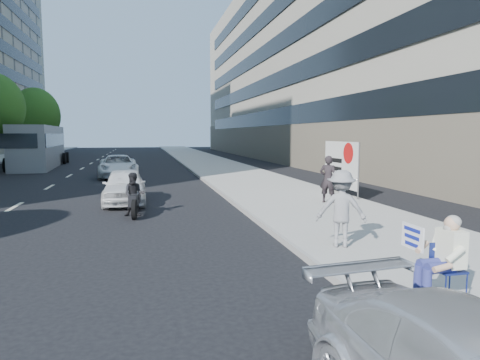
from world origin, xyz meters
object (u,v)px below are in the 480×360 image
object	(u,v)px
jogger	(341,209)
bus	(39,147)
protest_banner	(341,164)
motorcycle	(134,197)
white_sedan_far	(118,166)
white_sedan_near	(125,186)
pedestrian_woman	(328,179)
seated_protester	(442,253)

from	to	relation	value
jogger	bus	size ratio (longest dim) A/B	0.14
protest_banner	bus	size ratio (longest dim) A/B	0.25
jogger	motorcycle	size ratio (longest dim) A/B	0.84
white_sedan_far	jogger	bearing A→B (deg)	-76.22
white_sedan_near	motorcycle	distance (m)	2.83
pedestrian_woman	motorcycle	bearing A→B (deg)	38.64
seated_protester	pedestrian_woman	size ratio (longest dim) A/B	0.75
motorcycle	seated_protester	bearing A→B (deg)	-55.59
seated_protester	white_sedan_far	size ratio (longest dim) A/B	0.26
jogger	white_sedan_far	size ratio (longest dim) A/B	0.35
seated_protester	bus	world-z (taller)	bus
motorcycle	bus	xyz separation A→B (m)	(-7.82, 22.99, 1.00)
seated_protester	protest_banner	world-z (taller)	protest_banner
protest_banner	motorcycle	world-z (taller)	protest_banner
bus	jogger	bearing A→B (deg)	-70.28
seated_protester	bus	bearing A→B (deg)	111.50
white_sedan_near	bus	xyz separation A→B (m)	(-7.41, 20.19, 0.97)
motorcycle	jogger	bearing A→B (deg)	-43.88
seated_protester	motorcycle	size ratio (longest dim) A/B	0.64
white_sedan_near	bus	bearing A→B (deg)	109.86
seated_protester	white_sedan_far	world-z (taller)	seated_protester
pedestrian_woman	white_sedan_far	xyz separation A→B (m)	(-8.13, 12.78, -0.33)
motorcycle	bus	world-z (taller)	bus
seated_protester	white_sedan_near	size ratio (longest dim) A/B	0.34
motorcycle	pedestrian_woman	bearing A→B (deg)	8.99
seated_protester	white_sedan_far	bearing A→B (deg)	105.07
pedestrian_woman	protest_banner	world-z (taller)	protest_banner
white_sedan_near	white_sedan_far	world-z (taller)	white_sedan_far
white_sedan_near	motorcycle	size ratio (longest dim) A/B	1.90
white_sedan_far	bus	xyz separation A→B (m)	(-6.61, 9.88, 0.95)
protest_banner	white_sedan_near	xyz separation A→B (m)	(-8.75, 0.56, -0.74)
jogger	protest_banner	xyz separation A→B (m)	(3.75, 7.74, 0.39)
jogger	white_sedan_near	xyz separation A→B (m)	(-5.01, 8.29, -0.35)
white_sedan_near	white_sedan_far	xyz separation A→B (m)	(-0.80, 10.31, 0.03)
motorcycle	bus	distance (m)	24.30
white_sedan_near	motorcycle	xyz separation A→B (m)	(0.41, -2.80, -0.03)
motorcycle	protest_banner	bearing A→B (deg)	21.29
pedestrian_woman	jogger	bearing A→B (deg)	104.15
jogger	bus	world-z (taller)	bus
white_sedan_near	pedestrian_woman	bearing A→B (deg)	-18.89
seated_protester	jogger	distance (m)	3.22
white_sedan_near	motorcycle	bearing A→B (deg)	-81.86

